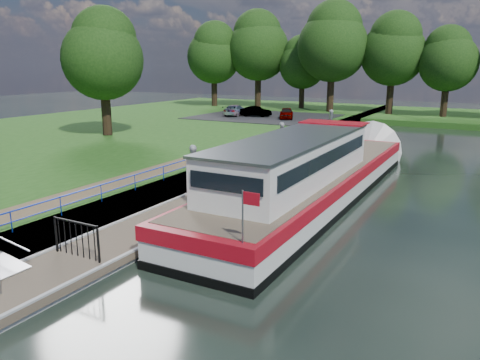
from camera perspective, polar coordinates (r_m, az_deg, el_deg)
The scene contains 15 objects.
ground at distance 14.23m, azimuth -25.68°, elevation -13.00°, with size 160.00×160.00×0.00m, color black.
riverbank at distance 36.69m, azimuth -23.47°, elevation 3.70°, with size 32.00×90.00×0.78m, color #214F16.
bank_edge at distance 26.40m, azimuth -2.24°, elevation 1.30°, with size 1.10×90.00×0.78m, color #473D2D.
footpath at distance 22.02m, azimuth -15.87°, elevation -0.65°, with size 1.60×40.00×0.05m, color brown.
carpark at distance 50.33m, azimuth 3.01°, elevation 7.73°, with size 14.00×12.00×0.06m, color black.
blue_fence at distance 17.51m, azimuth -23.53°, elevation -3.23°, with size 0.04×18.04×0.72m.
pontoon at distance 23.53m, azimuth 0.59°, elevation -0.75°, with size 2.50×30.00×0.56m.
mooring_piles at distance 23.28m, azimuth 0.59°, elevation 1.86°, with size 0.30×27.30×3.55m.
gate_panel at distance 15.03m, azimuth -19.35°, elevation -6.21°, with size 1.85×0.05×1.15m.
barge at distance 22.32m, azimuth 9.32°, elevation 0.65°, with size 4.36×21.15×4.78m.
horizon_trees at distance 57.15m, azimuth 16.84°, elevation 15.08°, with size 54.38×10.03×12.87m.
bank_tree_a at distance 38.13m, azimuth -16.34°, elevation 14.65°, with size 6.12×6.12×9.72m.
car_a at distance 48.13m, azimuth 5.67°, elevation 8.11°, with size 1.31×3.25×1.11m, color #999999.
car_b at distance 50.04m, azimuth 1.94°, elevation 8.36°, with size 1.13×3.25×1.07m, color #999999.
car_c at distance 50.96m, azimuth -0.52°, elevation 8.51°, with size 1.60×3.93×1.14m, color #999999.
Camera 1 is at (10.74, -7.09, 6.09)m, focal length 35.00 mm.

